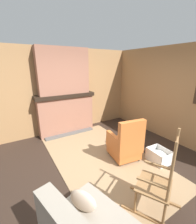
% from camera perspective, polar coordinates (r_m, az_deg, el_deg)
% --- Properties ---
extents(ground_plane, '(14.00, 14.00, 0.00)m').
position_cam_1_polar(ground_plane, '(3.43, 2.44, -20.79)').
color(ground_plane, '#2D2119').
extents(wood_panel_wall_left, '(0.06, 5.35, 2.64)m').
position_cam_1_polar(wood_panel_wall_left, '(4.94, -13.36, 7.62)').
color(wood_panel_wall_left, '#9E7247').
rests_on(wood_panel_wall_left, ground).
extents(wood_panel_wall_back, '(5.35, 0.09, 2.64)m').
position_cam_1_polar(wood_panel_wall_back, '(4.58, 28.80, 5.34)').
color(wood_panel_wall_back, '#9E7247').
rests_on(wood_panel_wall_back, ground).
extents(fireplace_hearth, '(0.57, 1.83, 1.28)m').
position_cam_1_polar(fireplace_hearth, '(4.89, -11.97, -0.65)').
color(fireplace_hearth, '#93604C').
rests_on(fireplace_hearth, ground).
extents(chimney_breast, '(0.31, 1.52, 1.34)m').
position_cam_1_polar(chimney_breast, '(4.68, -13.05, 14.90)').
color(chimney_breast, '#93604C').
rests_on(chimney_breast, fireplace_hearth).
extents(area_rug, '(3.50, 2.03, 0.01)m').
position_cam_1_polar(area_rug, '(3.74, 1.39, -17.01)').
color(area_rug, '#997A56').
rests_on(area_rug, ground).
extents(armchair, '(0.76, 0.72, 1.02)m').
position_cam_1_polar(armchair, '(3.59, 10.29, -12.11)').
color(armchair, '#C6662D').
rests_on(armchair, ground).
extents(rocking_chair, '(0.93, 0.79, 1.30)m').
position_cam_1_polar(rocking_chair, '(2.58, 21.56, -24.84)').
color(rocking_chair, olive).
rests_on(rocking_chair, ground).
extents(firewood_stack, '(0.48, 0.45, 0.15)m').
position_cam_1_polar(firewood_stack, '(5.07, 13.62, -6.91)').
color(firewood_stack, brown).
rests_on(firewood_stack, ground).
extents(laundry_basket, '(0.49, 0.41, 0.30)m').
position_cam_1_polar(laundry_basket, '(3.81, 22.17, -15.15)').
color(laundry_basket, white).
rests_on(laundry_basket, ground).
extents(oil_lamp_vase, '(0.11, 0.11, 0.23)m').
position_cam_1_polar(oil_lamp_vase, '(4.66, -17.13, 7.25)').
color(oil_lamp_vase, silver).
rests_on(oil_lamp_vase, fireplace_hearth).
extents(storage_case, '(0.15, 0.25, 0.16)m').
position_cam_1_polar(storage_case, '(4.81, -11.42, 7.95)').
color(storage_case, black).
rests_on(storage_case, fireplace_hearth).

